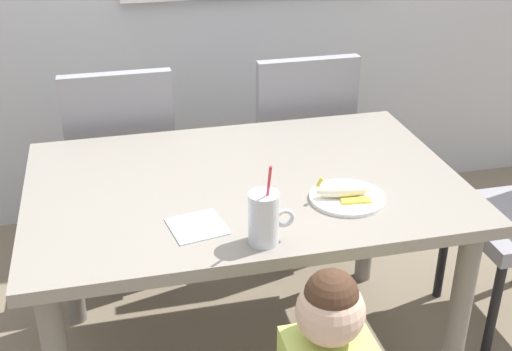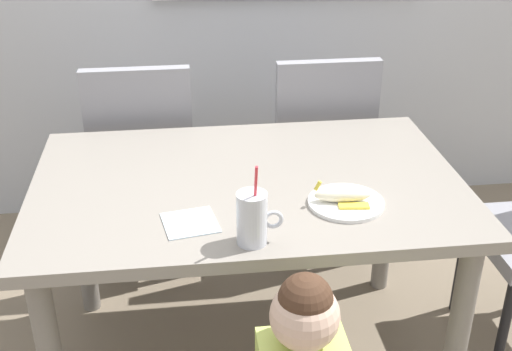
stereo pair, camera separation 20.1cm
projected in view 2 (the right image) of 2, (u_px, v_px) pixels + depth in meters
The scene contains 7 objects.
dining_table at pixel (248, 207), 2.17m from camera, with size 1.38×0.91×0.75m.
dining_chair_left at pixel (143, 156), 2.76m from camera, with size 0.44×0.44×0.96m.
dining_chair_right at pixel (319, 146), 2.85m from camera, with size 0.44×0.44×0.96m.
milk_cup at pixel (252, 221), 1.76m from camera, with size 0.13×0.08×0.25m.
snack_plate at pixel (346, 203), 1.97m from camera, with size 0.23×0.23×0.01m, color white.
peeled_banana at pixel (343, 196), 1.96m from camera, with size 0.17×0.12×0.07m.
paper_napkin at pixel (190, 223), 1.88m from camera, with size 0.15×0.15×0.00m, color silver.
Camera 2 is at (-0.20, -1.87, 1.73)m, focal length 46.06 mm.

